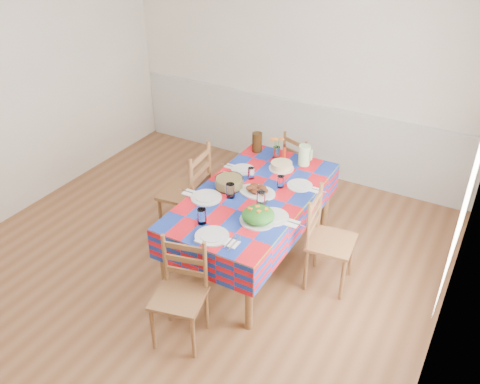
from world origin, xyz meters
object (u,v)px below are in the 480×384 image
(dining_table, at_px, (253,201))
(tea_pitcher, at_px, (257,142))
(meat_platter, at_px, (257,190))
(chair_right, at_px, (327,241))
(green_pitcher, at_px, (304,155))
(chair_far, at_px, (301,168))
(chair_near, at_px, (181,294))
(chair_left, at_px, (188,193))

(dining_table, height_order, tea_pitcher, tea_pitcher)
(meat_platter, bearing_deg, chair_right, -2.44)
(green_pitcher, xyz_separation_m, chair_far, (-0.20, 0.44, -0.41))
(chair_near, relative_size, chair_right, 0.95)
(chair_far, relative_size, chair_left, 0.84)
(meat_platter, distance_m, tea_pitcher, 0.86)
(green_pitcher, height_order, chair_far, green_pitcher)
(green_pitcher, height_order, chair_near, green_pitcher)
(chair_left, bearing_deg, chair_far, 141.71)
(chair_far, bearing_deg, chair_right, 143.75)
(meat_platter, relative_size, chair_right, 0.38)
(green_pitcher, distance_m, chair_right, 1.02)
(meat_platter, bearing_deg, chair_left, -178.47)
(chair_right, bearing_deg, chair_far, 26.27)
(tea_pitcher, height_order, chair_right, tea_pitcher)
(meat_platter, bearing_deg, green_pitcher, 77.87)
(chair_right, bearing_deg, meat_platter, 81.24)
(green_pitcher, xyz_separation_m, chair_left, (-0.93, -0.75, -0.33))
(chair_left, bearing_deg, chair_right, 82.99)
(meat_platter, relative_size, tea_pitcher, 1.69)
(dining_table, xyz_separation_m, tea_pitcher, (-0.37, 0.78, 0.19))
(dining_table, height_order, chair_right, chair_right)
(chair_right, bearing_deg, chair_near, 140.99)
(dining_table, distance_m, chair_right, 0.78)
(chair_far, distance_m, chair_right, 1.43)
(chair_near, bearing_deg, meat_platter, 74.87)
(green_pitcher, height_order, chair_right, green_pitcher)
(chair_right, bearing_deg, dining_table, 83.32)
(chair_near, height_order, chair_right, chair_right)
(green_pitcher, bearing_deg, chair_far, 114.25)
(chair_near, bearing_deg, tea_pitcher, 87.03)
(dining_table, relative_size, chair_far, 2.19)
(green_pitcher, relative_size, chair_right, 0.22)
(green_pitcher, bearing_deg, meat_platter, -102.13)
(chair_near, distance_m, chair_right, 1.41)
(green_pitcher, distance_m, chair_left, 1.24)
(green_pitcher, bearing_deg, chair_near, -95.66)
(meat_platter, xyz_separation_m, chair_near, (-0.04, -1.22, -0.32))
(dining_table, bearing_deg, chair_right, -0.36)
(dining_table, relative_size, chair_right, 2.01)
(chair_near, bearing_deg, green_pitcher, 70.91)
(chair_near, height_order, chair_left, chair_left)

